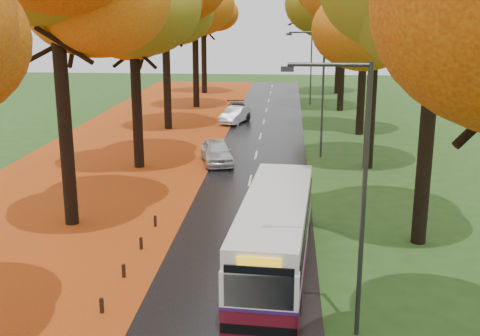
# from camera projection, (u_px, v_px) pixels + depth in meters

# --- Properties ---
(road) EXTENTS (6.50, 90.00, 0.04)m
(road) POSITION_uv_depth(u_px,v_px,m) (251.00, 176.00, 34.52)
(road) COLOR black
(road) RESTS_ON ground
(centre_line) EXTENTS (0.12, 90.00, 0.01)m
(centre_line) POSITION_uv_depth(u_px,v_px,m) (251.00, 175.00, 34.52)
(centre_line) COLOR silver
(centre_line) RESTS_ON road
(leaf_verge) EXTENTS (12.00, 90.00, 0.02)m
(leaf_verge) POSITION_uv_depth(u_px,v_px,m) (98.00, 173.00, 35.23)
(leaf_verge) COLOR maroon
(leaf_verge) RESTS_ON ground
(leaf_drift) EXTENTS (0.90, 90.00, 0.01)m
(leaf_drift) POSITION_uv_depth(u_px,v_px,m) (199.00, 174.00, 34.75)
(leaf_drift) COLOR #CA5014
(leaf_drift) RESTS_ON road
(trees_left) EXTENTS (9.20, 74.00, 13.88)m
(trees_left) POSITION_uv_depth(u_px,v_px,m) (130.00, 5.00, 34.62)
(trees_left) COLOR black
(trees_left) RESTS_ON ground
(trees_right) EXTENTS (9.30, 74.20, 13.96)m
(trees_right) POSITION_uv_depth(u_px,v_px,m) (383.00, 2.00, 33.31)
(trees_right) COLOR black
(trees_right) RESTS_ON ground
(streetlamp_near) EXTENTS (2.45, 0.18, 8.00)m
(streetlamp_near) POSITION_uv_depth(u_px,v_px,m) (356.00, 181.00, 16.63)
(streetlamp_near) COLOR #333538
(streetlamp_near) RESTS_ON ground
(streetlamp_mid) EXTENTS (2.45, 0.18, 8.00)m
(streetlamp_mid) POSITION_uv_depth(u_px,v_px,m) (319.00, 84.00, 37.82)
(streetlamp_mid) COLOR #333538
(streetlamp_mid) RESTS_ON ground
(streetlamp_far) EXTENTS (2.45, 0.18, 8.00)m
(streetlamp_far) POSITION_uv_depth(u_px,v_px,m) (309.00, 57.00, 59.01)
(streetlamp_far) COLOR #333538
(streetlamp_far) RESTS_ON ground
(bus) EXTENTS (3.01, 10.28, 2.67)m
(bus) POSITION_uv_depth(u_px,v_px,m) (275.00, 232.00, 21.93)
(bus) COLOR #4E0C17
(bus) RESTS_ON road
(car_white) EXTENTS (2.71, 4.58, 1.46)m
(car_white) POSITION_uv_depth(u_px,v_px,m) (217.00, 152.00, 37.07)
(car_white) COLOR silver
(car_white) RESTS_ON road
(car_silver) EXTENTS (2.58, 4.34, 1.35)m
(car_silver) POSITION_uv_depth(u_px,v_px,m) (235.00, 115.00, 50.20)
(car_silver) COLOR #A9ACB1
(car_silver) RESTS_ON road
(car_dark) EXTENTS (2.60, 4.73, 1.30)m
(car_dark) POSITION_uv_depth(u_px,v_px,m) (238.00, 110.00, 52.49)
(car_dark) COLOR black
(car_dark) RESTS_ON road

